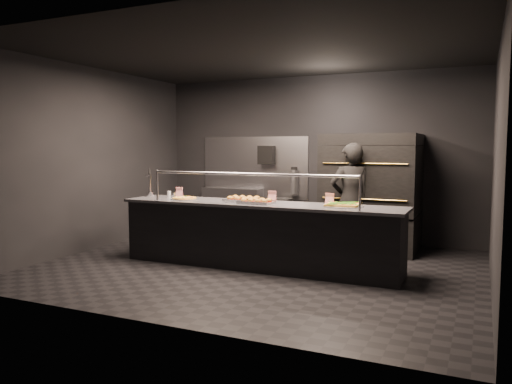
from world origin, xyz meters
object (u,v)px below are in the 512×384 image
at_px(service_counter, 258,235).
at_px(beer_tap, 150,188).
at_px(square_pizza, 343,205).
at_px(fire_extinguisher, 294,181).
at_px(pizza_oven, 372,192).
at_px(towel_dispenser, 267,155).
at_px(worker, 350,200).
at_px(slider_tray_b, 256,201).
at_px(trash_bin, 281,219).
at_px(slider_tray_a, 243,199).
at_px(round_pizza, 184,198).
at_px(prep_shelf, 233,211).

height_order(service_counter, beer_tap, beer_tap).
bearing_deg(square_pizza, fire_extinguisher, 123.62).
distance_m(pizza_oven, towel_dispenser, 2.23).
height_order(service_counter, fire_extinguisher, service_counter).
xyz_separation_m(fire_extinguisher, worker, (1.37, -1.22, -0.18)).
relative_size(slider_tray_b, trash_bin, 0.61).
xyz_separation_m(slider_tray_b, worker, (1.02, 1.25, -0.07)).
bearing_deg(trash_bin, square_pizza, -50.55).
bearing_deg(service_counter, worker, 49.04).
bearing_deg(service_counter, trash_bin, 103.33).
distance_m(beer_tap, slider_tray_b, 1.96).
bearing_deg(beer_tap, slider_tray_a, -1.39).
xyz_separation_m(service_counter, slider_tray_b, (-0.00, -0.07, 0.48)).
distance_m(towel_dispenser, round_pizza, 2.52).
bearing_deg(trash_bin, beer_tap, -125.46).
bearing_deg(prep_shelf, towel_dispenser, 5.71).
distance_m(prep_shelf, round_pizza, 2.43).
xyz_separation_m(towel_dispenser, round_pizza, (-0.31, -2.42, -0.61)).
relative_size(square_pizza, trash_bin, 0.71).
relative_size(towel_dispenser, slider_tray_a, 0.58).
height_order(slider_tray_b, trash_bin, slider_tray_b).
height_order(fire_extinguisher, worker, worker).
bearing_deg(round_pizza, fire_extinguisher, 70.59).
xyz_separation_m(pizza_oven, worker, (-0.18, -0.72, -0.08)).
height_order(towel_dispenser, slider_tray_b, towel_dispenser).
bearing_deg(service_counter, beer_tap, 176.29).
xyz_separation_m(towel_dispenser, worker, (1.92, -1.21, -0.67)).
height_order(fire_extinguisher, slider_tray_a, fire_extinguisher).
distance_m(slider_tray_a, trash_bin, 2.15).
relative_size(fire_extinguisher, trash_bin, 0.66).
height_order(service_counter, pizza_oven, pizza_oven).
xyz_separation_m(service_counter, prep_shelf, (-1.60, 2.32, -0.01)).
bearing_deg(trash_bin, towel_dispenser, 148.31).
xyz_separation_m(beer_tap, round_pizza, (0.74, -0.16, -0.12)).
bearing_deg(slider_tray_b, service_counter, 89.78).
relative_size(fire_extinguisher, square_pizza, 0.93).
xyz_separation_m(service_counter, fire_extinguisher, (-0.35, 2.40, 0.60)).
bearing_deg(prep_shelf, service_counter, -55.41).
bearing_deg(round_pizza, slider_tray_b, -1.84).
xyz_separation_m(slider_tray_a, slider_tray_b, (0.27, -0.15, -0.00)).
distance_m(service_counter, trash_bin, 2.21).
relative_size(prep_shelf, trash_bin, 1.58).
bearing_deg(trash_bin, fire_extinguisher, 57.65).
relative_size(fire_extinguisher, slider_tray_a, 0.84).
bearing_deg(round_pizza, towel_dispenser, 82.78).
height_order(pizza_oven, prep_shelf, pizza_oven).
height_order(pizza_oven, trash_bin, pizza_oven).
relative_size(pizza_oven, worker, 1.08).
bearing_deg(towel_dispenser, square_pizza, -47.81).
xyz_separation_m(prep_shelf, trash_bin, (1.09, -0.17, -0.07)).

